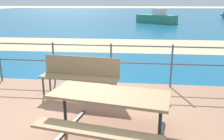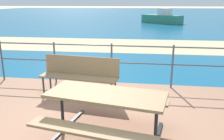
# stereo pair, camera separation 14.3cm
# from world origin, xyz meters

# --- Properties ---
(ground_plane) EXTENTS (240.00, 240.00, 0.00)m
(ground_plane) POSITION_xyz_m (0.00, 0.00, 0.00)
(ground_plane) COLOR beige
(patio_paving) EXTENTS (6.40, 5.20, 0.06)m
(patio_paving) POSITION_xyz_m (0.00, 0.00, 0.03)
(patio_paving) COLOR #996B51
(patio_paving) RESTS_ON ground
(sea_water) EXTENTS (90.00, 90.00, 0.01)m
(sea_water) POSITION_xyz_m (0.00, 40.00, 0.01)
(sea_water) COLOR #145B84
(sea_water) RESTS_ON ground
(beach_strip) EXTENTS (54.06, 4.96, 0.01)m
(beach_strip) POSITION_xyz_m (0.00, 8.51, 0.01)
(beach_strip) COLOR tan
(beach_strip) RESTS_ON ground
(picnic_table) EXTENTS (1.96, 1.73, 0.75)m
(picnic_table) POSITION_xyz_m (0.28, -0.05, 0.63)
(picnic_table) COLOR #8C704C
(picnic_table) RESTS_ON patio_paving
(park_bench) EXTENTS (1.76, 0.62, 0.89)m
(park_bench) POSITION_xyz_m (-0.57, 1.56, 0.61)
(park_bench) COLOR #8C704C
(park_bench) RESTS_ON patio_paving
(railing_fence) EXTENTS (5.94, 0.04, 1.06)m
(railing_fence) POSITION_xyz_m (0.00, 2.42, 0.73)
(railing_fence) COLOR #4C5156
(railing_fence) RESTS_ON patio_paving
(boat_near) EXTENTS (4.30, 3.69, 1.47)m
(boat_near) POSITION_xyz_m (2.25, 21.77, 0.50)
(boat_near) COLOR #338466
(boat_near) RESTS_ON sea_water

